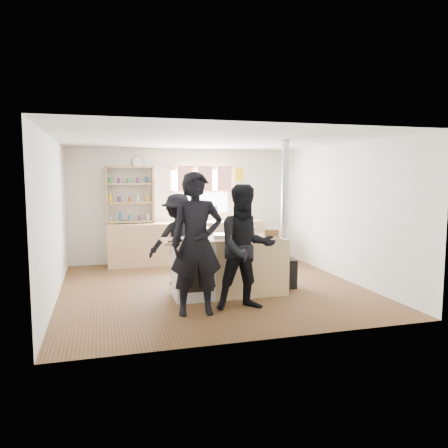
# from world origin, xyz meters

# --- Properties ---
(ground) EXTENTS (5.00, 5.00, 0.01)m
(ground) POSITION_xyz_m (0.00, 0.00, -0.01)
(ground) COLOR brown
(ground) RESTS_ON ground
(back_counter) EXTENTS (3.40, 0.55, 0.90)m
(back_counter) POSITION_xyz_m (0.00, 2.22, 0.45)
(back_counter) COLOR tan
(back_counter) RESTS_ON ground
(shelving_unit) EXTENTS (1.00, 0.28, 1.20)m
(shelving_unit) POSITION_xyz_m (-1.20, 2.34, 1.51)
(shelving_unit) COLOR tan
(shelving_unit) RESTS_ON back_counter
(thermos) EXTENTS (0.10, 0.10, 0.33)m
(thermos) POSITION_xyz_m (0.66, 2.22, 1.07)
(thermos) COLOR silver
(thermos) RESTS_ON back_counter
(cooking_island) EXTENTS (1.97, 0.64, 0.93)m
(cooking_island) POSITION_xyz_m (0.14, -0.55, 0.47)
(cooking_island) COLOR silver
(cooking_island) RESTS_ON ground
(skillet_greens) EXTENTS (0.45, 0.45, 0.05)m
(skillet_greens) POSITION_xyz_m (-0.62, -0.64, 0.96)
(skillet_greens) COLOR black
(skillet_greens) RESTS_ON cooking_island
(roast_tray) EXTENTS (0.37, 0.32, 0.07)m
(roast_tray) POSITION_xyz_m (0.05, -0.57, 0.97)
(roast_tray) COLOR silver
(roast_tray) RESTS_ON cooking_island
(stockpot_stove) EXTENTS (0.23, 0.23, 0.19)m
(stockpot_stove) POSITION_xyz_m (-0.29, -0.43, 1.01)
(stockpot_stove) COLOR silver
(stockpot_stove) RESTS_ON cooking_island
(stockpot_counter) EXTENTS (0.27, 0.27, 0.21)m
(stockpot_counter) POSITION_xyz_m (0.45, -0.48, 1.02)
(stockpot_counter) COLOR silver
(stockpot_counter) RESTS_ON cooking_island
(bread_board) EXTENTS (0.33, 0.29, 0.12)m
(bread_board) POSITION_xyz_m (0.81, -0.66, 0.98)
(bread_board) COLOR tan
(bread_board) RESTS_ON cooking_island
(flue_heater) EXTENTS (0.35, 0.35, 2.50)m
(flue_heater) POSITION_xyz_m (1.18, -0.34, 0.65)
(flue_heater) COLOR black
(flue_heater) RESTS_ON ground
(person_near_left) EXTENTS (0.75, 0.52, 1.97)m
(person_near_left) POSITION_xyz_m (-0.56, -1.34, 0.98)
(person_near_left) COLOR black
(person_near_left) RESTS_ON ground
(person_near_right) EXTENTS (0.89, 0.70, 1.79)m
(person_near_right) POSITION_xyz_m (0.16, -1.31, 0.89)
(person_near_right) COLOR black
(person_near_right) RESTS_ON ground
(person_far) EXTENTS (1.12, 0.75, 1.60)m
(person_far) POSITION_xyz_m (-0.51, 0.38, 0.80)
(person_far) COLOR black
(person_far) RESTS_ON ground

